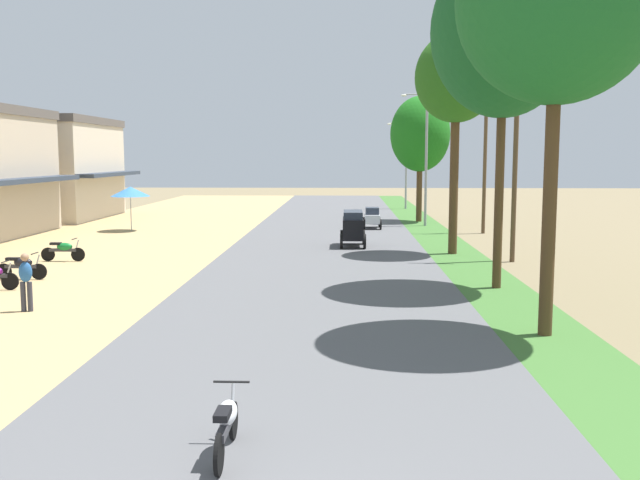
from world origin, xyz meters
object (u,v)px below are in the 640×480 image
object	(u,v)px
pedestrian_on_shoulder	(26,279)
median_tree_fourth	(420,134)
motorbike_ahead_second	(227,421)
utility_pole_near	(516,141)
parked_motorbike_sixth	(63,249)
median_tree_third	(456,79)
car_van_black	(353,226)
median_tree_nearest	(557,2)
utility_pole_far	(485,150)
median_tree_second	(504,32)
car_hatchback_silver	(372,217)
parked_motorbike_fifth	(22,265)
streetlamp_near	(426,149)
streetlamp_mid	(406,158)
vendor_umbrella	(130,192)

from	to	relation	value
pedestrian_on_shoulder	median_tree_fourth	distance (m)	30.95
motorbike_ahead_second	utility_pole_near	bearing A→B (deg)	66.16
parked_motorbike_sixth	median_tree_third	size ratio (longest dim) A/B	0.19
car_van_black	median_tree_nearest	bearing A→B (deg)	-74.94
pedestrian_on_shoulder	utility_pole_far	world-z (taller)	utility_pole_far
median_tree_third	motorbike_ahead_second	distance (m)	23.34
median_tree_third	median_tree_fourth	xyz separation A→B (m)	(0.12, 15.31, -1.87)
median_tree_fourth	car_van_black	size ratio (longest dim) A/B	3.36
median_tree_nearest	median_tree_fourth	distance (m)	29.57
median_tree_second	median_tree_fourth	world-z (taller)	median_tree_second
car_van_black	utility_pole_far	bearing A→B (deg)	41.71
parked_motorbike_sixth	motorbike_ahead_second	world-z (taller)	motorbike_ahead_second
median_tree_nearest	car_hatchback_silver	bearing A→B (deg)	97.33
parked_motorbike_fifth	median_tree_nearest	distance (m)	18.93
utility_pole_near	parked_motorbike_fifth	bearing A→B (deg)	-164.10
median_tree_nearest	streetlamp_near	xyz separation A→B (m)	(0.14, 26.70, -3.10)
parked_motorbike_fifth	car_van_black	xyz separation A→B (m)	(11.57, 9.33, 0.47)
median_tree_third	car_hatchback_silver	size ratio (longest dim) A/B	4.75
utility_pole_far	car_van_black	bearing A→B (deg)	-138.29
median_tree_second	motorbike_ahead_second	xyz separation A→B (m)	(-6.62, -13.25, -7.60)
streetlamp_mid	utility_pole_near	distance (m)	28.54
streetlamp_near	pedestrian_on_shoulder	bearing A→B (deg)	-119.13
utility_pole_near	median_tree_third	bearing A→B (deg)	137.68
parked_motorbike_fifth	motorbike_ahead_second	distance (m)	17.10
vendor_umbrella	streetlamp_near	world-z (taller)	streetlamp_near
pedestrian_on_shoulder	median_tree_second	bearing A→B (deg)	16.29
parked_motorbike_fifth	median_tree_third	world-z (taller)	median_tree_third
parked_motorbike_sixth	vendor_umbrella	distance (m)	11.87
median_tree_nearest	car_van_black	size ratio (longest dim) A/B	4.21
parked_motorbike_fifth	car_hatchback_silver	bearing A→B (deg)	54.15
median_tree_third	streetlamp_near	distance (m)	12.84
median_tree_third	streetlamp_mid	xyz separation A→B (m)	(0.22, 26.51, -3.42)
car_hatchback_silver	median_tree_third	bearing A→B (deg)	-73.65
streetlamp_near	streetlamp_mid	distance (m)	14.01
car_van_black	pedestrian_on_shoulder	bearing A→B (deg)	-122.60
median_tree_nearest	median_tree_third	bearing A→B (deg)	90.30
parked_motorbike_fifth	parked_motorbike_sixth	size ratio (longest dim) A/B	1.00
car_van_black	median_tree_third	bearing A→B (deg)	-27.18
vendor_umbrella	utility_pole_far	xyz separation A→B (m)	(19.94, -0.08, 2.35)
median_tree_second	streetlamp_mid	distance (m)	34.82
pedestrian_on_shoulder	car_van_black	world-z (taller)	car_van_black
median_tree_third	streetlamp_near	world-z (taller)	median_tree_third
parked_motorbike_fifth	car_hatchback_silver	world-z (taller)	car_hatchback_silver
pedestrian_on_shoulder	streetlamp_near	world-z (taller)	streetlamp_near
median_tree_fourth	car_hatchback_silver	size ratio (longest dim) A/B	4.03
parked_motorbike_sixth	median_tree_nearest	xyz separation A→B (m)	(16.23, -11.36, 7.25)
median_tree_second	car_van_black	size ratio (longest dim) A/B	4.50
motorbike_ahead_second	median_tree_second	bearing A→B (deg)	63.43
pedestrian_on_shoulder	utility_pole_near	distance (m)	19.04
pedestrian_on_shoulder	median_tree_third	bearing A→B (deg)	41.84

